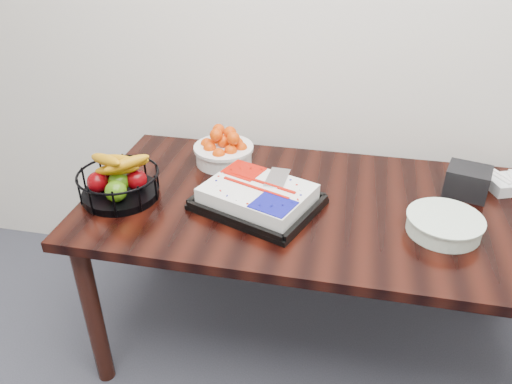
% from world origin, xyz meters
% --- Properties ---
extents(table, '(1.80, 0.90, 0.75)m').
position_xyz_m(table, '(0.00, 2.00, 0.66)').
color(table, black).
rests_on(table, ground).
extents(cake_tray, '(0.53, 0.47, 0.09)m').
position_xyz_m(cake_tray, '(-0.23, 1.93, 0.79)').
color(cake_tray, black).
rests_on(cake_tray, table).
extents(tangerine_bowl, '(0.26, 0.26, 0.16)m').
position_xyz_m(tangerine_bowl, '(-0.44, 2.24, 0.82)').
color(tangerine_bowl, white).
rests_on(tangerine_bowl, table).
extents(fruit_basket, '(0.31, 0.31, 0.17)m').
position_xyz_m(fruit_basket, '(-0.76, 1.88, 0.82)').
color(fruit_basket, black).
rests_on(fruit_basket, table).
extents(plate_stack, '(0.26, 0.26, 0.06)m').
position_xyz_m(plate_stack, '(0.44, 1.90, 0.78)').
color(plate_stack, white).
rests_on(plate_stack, table).
extents(fork_bag, '(0.22, 0.19, 0.06)m').
position_xyz_m(fork_bag, '(0.74, 2.26, 0.78)').
color(fork_bag, silver).
rests_on(fork_bag, table).
extents(napkin_box, '(0.19, 0.17, 0.11)m').
position_xyz_m(napkin_box, '(0.55, 2.18, 0.81)').
color(napkin_box, black).
rests_on(napkin_box, table).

